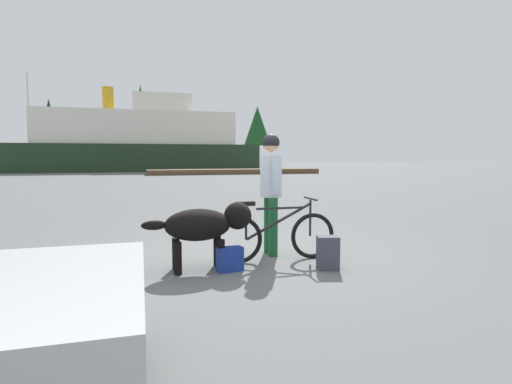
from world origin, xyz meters
name	(u,v)px	position (x,y,z in m)	size (l,w,h in m)	color
ground_plane	(255,257)	(0.00, 0.00, 0.00)	(160.00, 160.00, 0.00)	#595B5B
bicycle	(276,235)	(0.22, -0.30, 0.36)	(1.75, 0.44, 0.88)	black
person_cyclist	(271,181)	(0.27, 0.09, 1.10)	(0.32, 0.53, 1.80)	#19592D
dog	(205,225)	(-0.79, -0.45, 0.59)	(1.42, 0.49, 0.87)	black
backpack	(328,253)	(0.74, -0.88, 0.22)	(0.28, 0.20, 0.44)	#3F3F4C
handbag_pannier	(230,259)	(-0.50, -0.60, 0.16)	(0.32, 0.18, 0.31)	navy
dock_pier	(234,171)	(5.86, 27.00, 0.20)	(14.09, 2.61, 0.40)	brown
ferry_boat	(140,142)	(-1.62, 36.96, 2.84)	(23.27, 7.37, 8.21)	#1E331E
sailboat_moored	(31,166)	(-12.14, 39.42, 0.51)	(7.76, 2.17, 9.60)	silver
pine_tree_far_left	(50,124)	(-13.63, 56.45, 5.85)	(3.22, 3.22, 9.36)	#4C331E
pine_tree_center	(141,117)	(-1.40, 55.70, 7.07)	(3.05, 3.05, 11.81)	#4C331E
pine_tree_far_right	(257,126)	(16.10, 55.46, 6.15)	(4.18, 4.18, 9.19)	#4C331E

